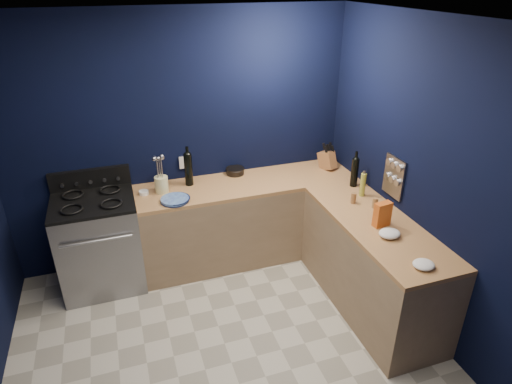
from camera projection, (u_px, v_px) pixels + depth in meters
name	position (u px, v px, depth m)	size (l,w,h in m)	color
floor	(231.00, 364.00, 3.58)	(3.50, 3.50, 0.02)	#B5AF9F
ceiling	(219.00, 23.00, 2.39)	(3.50, 3.50, 0.02)	silver
wall_back	(182.00, 142.00, 4.47)	(3.50, 0.02, 2.60)	black
wall_right	(439.00, 190.00, 3.49)	(0.02, 3.50, 2.60)	black
cab_back	(248.00, 221.00, 4.76)	(2.30, 0.63, 0.86)	#8F7356
top_back	(247.00, 184.00, 4.56)	(2.30, 0.63, 0.04)	brown
cab_right	(371.00, 266.00, 4.03)	(0.63, 1.67, 0.86)	#8F7356
top_right	(378.00, 224.00, 3.83)	(0.63, 1.67, 0.04)	brown
gas_range	(100.00, 244.00, 4.30)	(0.76, 0.66, 0.92)	gray
oven_door	(101.00, 263.00, 4.04)	(0.59, 0.02, 0.42)	black
cooktop	(92.00, 202.00, 4.09)	(0.76, 0.66, 0.03)	black
backguard	(90.00, 179.00, 4.29)	(0.76, 0.06, 0.20)	black
spice_panel	(394.00, 177.00, 4.00)	(0.02, 0.28, 0.38)	gray
wall_outlet	(184.00, 163.00, 4.55)	(0.09, 0.02, 0.13)	white
plate_stack	(175.00, 200.00, 4.16)	(0.27, 0.27, 0.03)	#2E3892
ramekin	(144.00, 193.00, 4.29)	(0.09, 0.09, 0.04)	white
utensil_crock	(162.00, 184.00, 4.31)	(0.13, 0.13, 0.16)	beige
wine_bottle_back	(188.00, 170.00, 4.42)	(0.08, 0.08, 0.33)	black
lemon_basket	(235.00, 171.00, 4.71)	(0.19, 0.19, 0.07)	black
knife_block	(327.00, 160.00, 4.82)	(0.11, 0.18, 0.19)	brown
wine_bottle_right	(355.00, 173.00, 4.40)	(0.07, 0.07, 0.30)	black
oil_bottle	(363.00, 185.00, 4.22)	(0.05, 0.05, 0.23)	#9DA135
spice_jar_near	(353.00, 198.00, 4.12)	(0.05, 0.05, 0.11)	olive
spice_jar_far	(375.00, 203.00, 4.04)	(0.05, 0.05, 0.10)	olive
crouton_bag	(382.00, 214.00, 3.72)	(0.15, 0.07, 0.22)	red
towel_front	(390.00, 234.00, 3.60)	(0.18, 0.16, 0.06)	white
towel_end	(424.00, 265.00, 3.23)	(0.17, 0.15, 0.05)	white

